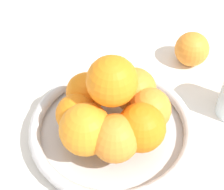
% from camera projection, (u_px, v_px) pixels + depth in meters
% --- Properties ---
extents(ground_plane, '(4.00, 4.00, 0.00)m').
position_uv_depth(ground_plane, '(112.00, 135.00, 0.65)').
color(ground_plane, white).
extents(fruit_bowl, '(0.28, 0.28, 0.03)m').
position_uv_depth(fruit_bowl, '(112.00, 129.00, 0.64)').
color(fruit_bowl, silver).
rests_on(fruit_bowl, ground_plane).
extents(orange_pile, '(0.19, 0.20, 0.14)m').
position_uv_depth(orange_pile, '(113.00, 107.00, 0.59)').
color(orange_pile, orange).
rests_on(orange_pile, fruit_bowl).
extents(stray_orange, '(0.07, 0.07, 0.07)m').
position_uv_depth(stray_orange, '(192.00, 49.00, 0.76)').
color(stray_orange, orange).
rests_on(stray_orange, ground_plane).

